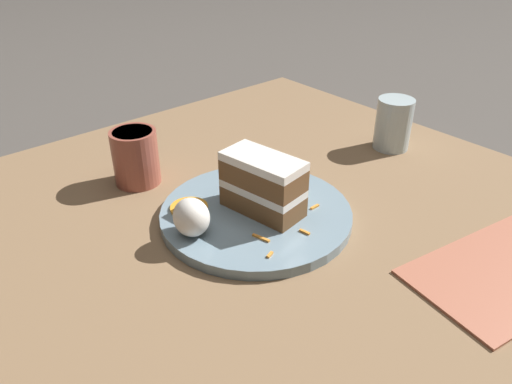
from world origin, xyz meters
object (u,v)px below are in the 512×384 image
Objects in this scene: orange_garnish at (189,208)px; drinking_glass at (393,127)px; menu_card at (508,270)px; cream_dollop at (191,217)px; coffee_mug at (135,155)px; plate at (256,214)px; cake_slice at (263,184)px.

orange_garnish is 0.44m from drinking_glass.
cream_dollop is at bearing -129.45° from menu_card.
drinking_glass reaches higher than coffee_mug.
coffee_mug is (0.22, 0.08, 0.04)m from plate.
menu_card is (-0.32, -0.28, -0.04)m from cream_dollop.
cake_slice is at bearing 93.98° from drinking_glass.
cream_dollop is 0.96× the size of orange_garnish.
drinking_glass is at bearing 174.92° from cake_slice.
plate is at bearing 92.84° from drinking_glass.
cake_slice reaches higher than plate.
drinking_glass is 1.05× the size of coffee_mug.
cake_slice is 0.35m from menu_card.
cream_dollop is 0.56× the size of drinking_glass.
cake_slice reaches higher than cream_dollop.
menu_card is at bearing -151.26° from plate.
coffee_mug is 0.58m from menu_card.
cream_dollop is (0.01, 0.11, 0.04)m from plate.
cream_dollop is at bearing 150.16° from orange_garnish.
cake_slice reaches higher than menu_card.
coffee_mug is at bearing -145.12° from menu_card.
drinking_glass reaches higher than orange_garnish.
plate is 3.08× the size of coffee_mug.
cake_slice is 1.38× the size of coffee_mug.
cake_slice is 0.12m from orange_garnish.
drinking_glass is (-0.05, -0.43, 0.02)m from orange_garnish.
drinking_glass is 0.38m from menu_card.
drinking_glass is (0.02, -0.36, 0.03)m from plate.
plate is 0.10m from orange_garnish.
plate is 2.93× the size of drinking_glass.
plate is 1.08× the size of menu_card.
cake_slice reaches higher than coffee_mug.
plate is 0.36m from drinking_glass.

